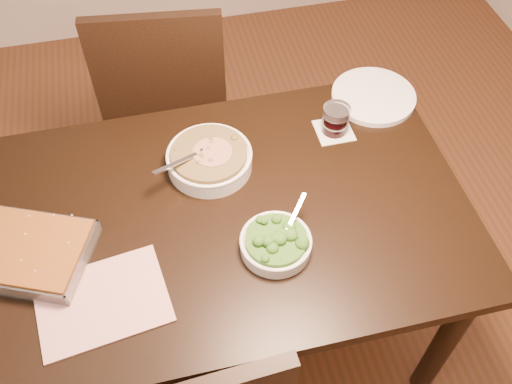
{
  "coord_description": "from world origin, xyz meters",
  "views": [
    {
      "loc": [
        -0.13,
        -0.96,
        2.06
      ],
      "look_at": [
        0.1,
        0.01,
        0.8
      ],
      "focal_mm": 40.0,
      "sensor_mm": 36.0,
      "label": 1
    }
  ],
  "objects_px": {
    "stew_bowl": "(209,159)",
    "wine_tumbler": "(336,119)",
    "baking_dish": "(26,252)",
    "chair_far": "(166,93)",
    "table": "(226,230)",
    "broccoli_bowl": "(276,243)",
    "dinner_plate": "(373,96)"
  },
  "relations": [
    {
      "from": "stew_bowl",
      "to": "wine_tumbler",
      "type": "height_order",
      "value": "wine_tumbler"
    },
    {
      "from": "baking_dish",
      "to": "chair_far",
      "type": "distance_m",
      "value": 0.94
    },
    {
      "from": "table",
      "to": "wine_tumbler",
      "type": "relative_size",
      "value": 14.72
    },
    {
      "from": "broccoli_bowl",
      "to": "wine_tumbler",
      "type": "height_order",
      "value": "wine_tumbler"
    },
    {
      "from": "table",
      "to": "dinner_plate",
      "type": "bearing_deg",
      "value": 31.06
    },
    {
      "from": "broccoli_bowl",
      "to": "table",
      "type": "bearing_deg",
      "value": 125.55
    },
    {
      "from": "wine_tumbler",
      "to": "dinner_plate",
      "type": "xyz_separation_m",
      "value": [
        0.18,
        0.12,
        -0.04
      ]
    },
    {
      "from": "broccoli_bowl",
      "to": "baking_dish",
      "type": "height_order",
      "value": "broccoli_bowl"
    },
    {
      "from": "table",
      "to": "chair_far",
      "type": "xyz_separation_m",
      "value": [
        -0.09,
        0.76,
        -0.1
      ]
    },
    {
      "from": "stew_bowl",
      "to": "baking_dish",
      "type": "distance_m",
      "value": 0.57
    },
    {
      "from": "dinner_plate",
      "to": "broccoli_bowl",
      "type": "bearing_deg",
      "value": -132.89
    },
    {
      "from": "stew_bowl",
      "to": "chair_far",
      "type": "distance_m",
      "value": 0.64
    },
    {
      "from": "table",
      "to": "dinner_plate",
      "type": "relative_size",
      "value": 4.99
    },
    {
      "from": "wine_tumbler",
      "to": "dinner_plate",
      "type": "height_order",
      "value": "wine_tumbler"
    },
    {
      "from": "baking_dish",
      "to": "chair_far",
      "type": "relative_size",
      "value": 0.4
    },
    {
      "from": "baking_dish",
      "to": "dinner_plate",
      "type": "bearing_deg",
      "value": 42.06
    },
    {
      "from": "broccoli_bowl",
      "to": "dinner_plate",
      "type": "xyz_separation_m",
      "value": [
        0.47,
        0.51,
        -0.02
      ]
    },
    {
      "from": "stew_bowl",
      "to": "wine_tumbler",
      "type": "distance_m",
      "value": 0.42
    },
    {
      "from": "wine_tumbler",
      "to": "chair_far",
      "type": "height_order",
      "value": "chair_far"
    },
    {
      "from": "baking_dish",
      "to": "wine_tumbler",
      "type": "distance_m",
      "value": 0.98
    },
    {
      "from": "baking_dish",
      "to": "stew_bowl",
      "type": "bearing_deg",
      "value": 44.74
    },
    {
      "from": "stew_bowl",
      "to": "wine_tumbler",
      "type": "xyz_separation_m",
      "value": [
        0.41,
        0.06,
        0.02
      ]
    },
    {
      "from": "table",
      "to": "chair_far",
      "type": "distance_m",
      "value": 0.78
    },
    {
      "from": "baking_dish",
      "to": "wine_tumbler",
      "type": "xyz_separation_m",
      "value": [
        0.94,
        0.27,
        0.02
      ]
    },
    {
      "from": "dinner_plate",
      "to": "wine_tumbler",
      "type": "bearing_deg",
      "value": -146.66
    },
    {
      "from": "chair_far",
      "to": "baking_dish",
      "type": "bearing_deg",
      "value": 67.85
    },
    {
      "from": "chair_far",
      "to": "stew_bowl",
      "type": "bearing_deg",
      "value": 105.27
    },
    {
      "from": "broccoli_bowl",
      "to": "chair_far",
      "type": "height_order",
      "value": "chair_far"
    },
    {
      "from": "dinner_plate",
      "to": "stew_bowl",
      "type": "bearing_deg",
      "value": -163.59
    },
    {
      "from": "baking_dish",
      "to": "wine_tumbler",
      "type": "relative_size",
      "value": 4.16
    },
    {
      "from": "table",
      "to": "broccoli_bowl",
      "type": "xyz_separation_m",
      "value": [
        0.11,
        -0.16,
        0.12
      ]
    },
    {
      "from": "table",
      "to": "broccoli_bowl",
      "type": "distance_m",
      "value": 0.23
    }
  ]
}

